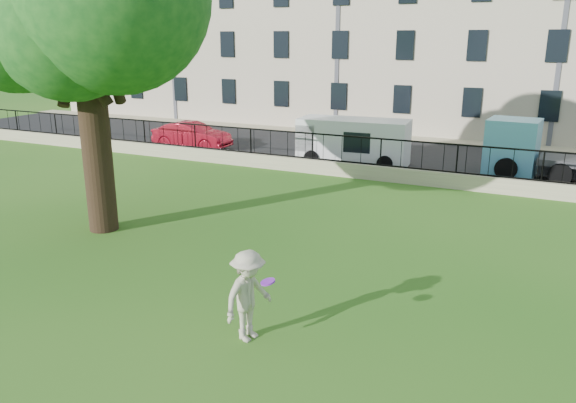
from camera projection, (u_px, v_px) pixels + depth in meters
The scene contains 11 objects.
ground at pixel (223, 297), 12.53m from camera, with size 120.00×120.00×0.00m, color #266217.
retaining_wall at pixel (380, 173), 22.83m from camera, with size 50.00×0.40×0.60m, color gray.
iron_railing at pixel (381, 152), 22.60m from camera, with size 50.00×0.05×1.13m.
street at pixel (408, 159), 26.98m from camera, with size 60.00×9.00×0.01m, color black.
sidewalk at pixel (431, 140), 31.47m from camera, with size 60.00×1.40×0.12m, color gray.
building_row at pixel (458, 15), 34.45m from camera, with size 56.40×10.40×13.80m.
man at pixel (248, 296), 10.57m from camera, with size 1.16×0.67×1.80m, color #B7AE95.
frisbee at pixel (268, 282), 10.02m from camera, with size 0.27×0.27×0.03m, color purple.
red_sedan at pixel (192, 135), 29.33m from camera, with size 1.45×4.15×1.37m, color #B5162A.
white_van at pixel (353, 142), 25.54m from camera, with size 4.94×1.93×2.07m, color white.
blue_truck at pixel (560, 151), 22.61m from camera, with size 5.63×2.00×2.36m, color #56A7CA.
Camera 1 is at (6.26, -9.67, 5.57)m, focal length 35.00 mm.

